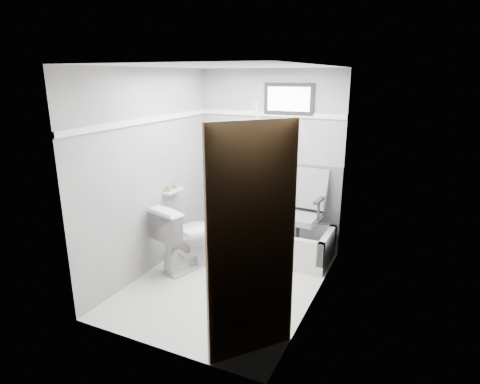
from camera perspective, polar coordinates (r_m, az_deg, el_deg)
The scene contains 19 objects.
floor at distance 4.77m, azimuth -1.83°, elevation -12.69°, with size 2.60×2.60×0.00m, color silver.
ceiling at distance 4.18m, azimuth -2.14°, elevation 17.48°, with size 2.60×2.60×0.00m, color silver.
wall_back at distance 5.48m, azimuth 4.24°, elevation 4.54°, with size 2.00×0.02×2.40m, color slate.
wall_front at distance 3.27m, azimuth -12.40°, elevation -4.00°, with size 2.00×0.02×2.40m, color slate.
wall_left at distance 4.85m, azimuth -12.57°, elevation 2.63°, with size 0.02×2.60×2.40m, color slate.
wall_right at distance 3.98m, azimuth 10.95°, elevation -0.24°, with size 0.02×2.60×2.40m, color slate.
bathtub at distance 5.37m, azimuth 4.78°, elevation -6.81°, with size 1.50×0.70×0.42m, color silver, non-canonical shape.
office_chair at distance 5.17m, azimuth 8.29°, elevation -2.73°, with size 0.60×0.60×1.04m, color slate, non-canonical shape.
toilet at distance 4.99m, azimuth -7.51°, elevation -6.24°, with size 0.47×0.84×0.82m, color silver.
door at distance 2.92m, azimuth 3.90°, elevation -10.51°, with size 0.78×0.78×2.00m, color #532F1F, non-canonical shape.
window at distance 5.27m, azimuth 6.97°, elevation 13.00°, with size 0.66×0.04×0.40m, color black, non-canonical shape.
backerboard at distance 5.49m, azimuth 6.55°, elevation 0.18°, with size 1.50×0.02×0.78m, color #4C4C4F.
trim_back at distance 5.38m, azimuth 4.33°, elevation 11.00°, with size 2.00×0.02×0.06m, color white.
trim_left at distance 4.73m, azimuth -12.91°, elevation 9.92°, with size 0.02×2.60×0.06m, color white.
pole at distance 5.30m, azimuth 3.15°, elevation 2.49°, with size 0.02×0.02×1.95m, color silver.
shelf at distance 5.15m, azimuth -9.43°, elevation 0.15°, with size 0.10×0.32×0.03m, color silver.
soap_bottle_a at distance 5.08m, azimuth -10.07°, elevation 0.65°, with size 0.05×0.05×0.11m, color #A19050.
soap_bottle_b at distance 5.19m, azimuth -9.18°, elevation 0.97°, with size 0.07×0.07×0.09m, color slate.
faucet at distance 5.69m, azimuth 2.11°, elevation -1.75°, with size 0.26×0.10×0.16m, color silver, non-canonical shape.
Camera 1 is at (1.91, -3.71, 2.32)m, focal length 30.00 mm.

